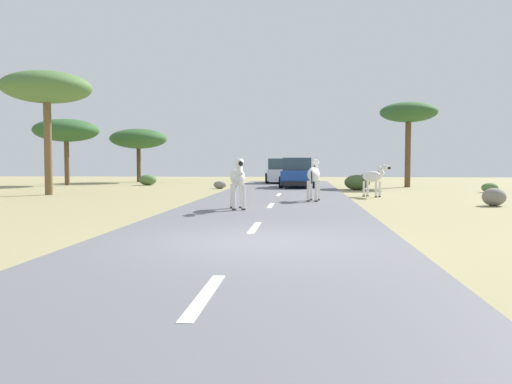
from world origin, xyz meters
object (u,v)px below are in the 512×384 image
Objects in this scene: zebra_0 at (238,178)px; bush_1 at (490,188)px; car_0 at (279,172)px; bush_0 at (148,180)px; tree_1 at (47,89)px; tree_4 at (408,114)px; zebra_2 at (374,177)px; bush_2 at (357,182)px; tree_3 at (138,139)px; zebra_1 at (314,175)px; tree_2 at (66,131)px; rock_2 at (494,197)px; rock_0 at (220,185)px; car_1 at (297,174)px.

bush_1 is at bearing -148.55° from zebra_0.
car_0 is 3.81× the size of bush_0.
tree_4 is (18.22, 9.18, -0.44)m from tree_1.
zebra_0 reaches higher than zebra_2.
zebra_2 reaches higher than bush_2.
zebra_1 is at bearing -55.90° from tree_3.
car_0 is at bearing -115.55° from zebra_2.
rock_2 is at bearing -33.36° from tree_2.
car_0 reaches higher than zebra_2.
rock_2 is (19.23, -20.42, -3.00)m from tree_3.
bush_1 is at bearing -15.98° from bush_2.
bush_1 is 14.43m from rock_0.
bush_0 is 20.80m from bush_1.
tree_4 is 12.26m from rock_0.
tree_3 is (-0.75, 15.83, -1.60)m from tree_1.
car_0 is 14.78m from tree_2.
tree_1 is at bearing -169.84° from bush_1.
rock_2 is (8.30, -18.55, -0.53)m from car_0.
tree_4 is 4.41× the size of bush_0.
rock_0 is at bearing -84.07° from zebra_2.
rock_0 is 0.88× the size of rock_2.
zebra_1 is (2.44, 3.86, 0.01)m from zebra_0.
car_0 reaches higher than rock_2.
car_0 reaches higher than zebra_0.
zebra_0 is 0.40× the size of tree_3.
zebra_1 is 9.40m from bush_2.
car_1 is 10.46m from bush_1.
tree_2 reaches higher than rock_2.
tree_3 is at bearing 146.81° from bush_2.
tree_4 reaches higher than zebra_0.
tree_4 is at bearing 72.85° from zebra_1.
car_1 is at bearing 14.71° from rock_0.
tree_1 is at bearing -159.15° from bush_2.
car_1 is 1.01× the size of tree_3.
zebra_0 is 1.48× the size of bush_0.
bush_2 is at bearing -133.88° from tree_4.
car_0 is 10.04m from tree_4.
rock_2 is (-2.76, -8.40, 0.07)m from bush_1.
tree_2 is at bearing -8.64° from car_1.
tree_4 is at bearing -19.31° from tree_3.
tree_1 is (-12.25, 3.38, 3.88)m from zebra_1.
bush_1 is at bearing -60.70° from tree_4.
rock_2 is at bearing -2.75° from zebra_1.
tree_2 reaches higher than bush_2.
bush_2 is (13.27, -4.88, 0.07)m from bush_0.
car_1 is 14.97m from tree_3.
tree_3 is (-10.93, 1.88, 2.47)m from car_0.
tree_3 reaches higher than rock_0.
tree_1 is 10.65m from rock_0.
bush_2 is (15.57, -10.19, -2.90)m from tree_3.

